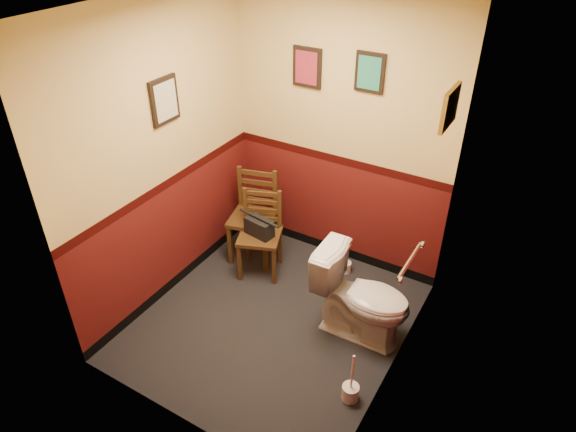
{
  "coord_description": "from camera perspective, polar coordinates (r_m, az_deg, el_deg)",
  "views": [
    {
      "loc": [
        1.82,
        -2.84,
        3.35
      ],
      "look_at": [
        0.0,
        0.25,
        1.0
      ],
      "focal_mm": 32.0,
      "sensor_mm": 36.0,
      "label": 1
    }
  ],
  "objects": [
    {
      "name": "framed_print_left",
      "position": [
        4.39,
        -13.55,
        12.36
      ],
      "size": [
        0.04,
        0.3,
        0.38
      ],
      "color": "black",
      "rests_on": "wall_left"
    },
    {
      "name": "framed_print_right",
      "position": [
        3.75,
        17.53,
        11.42
      ],
      "size": [
        0.04,
        0.34,
        0.28
      ],
      "color": "olive",
      "rests_on": "wall_right"
    },
    {
      "name": "toilet",
      "position": [
        4.42,
        8.28,
        -8.96
      ],
      "size": [
        0.84,
        0.48,
        0.82
      ],
      "primitive_type": "imported",
      "rotation": [
        0.0,
        0.0,
        1.59
      ],
      "color": "white",
      "rests_on": "floor"
    },
    {
      "name": "wall_left",
      "position": [
        4.54,
        -13.77,
        6.08
      ],
      "size": [
        0.0,
        2.4,
        2.7
      ],
      "primitive_type": "cube",
      "rotation": [
        1.57,
        0.0,
        1.57
      ],
      "color": "#521311",
      "rests_on": "ground"
    },
    {
      "name": "handbag",
      "position": [
        4.98,
        -3.2,
        -1.22
      ],
      "size": [
        0.3,
        0.18,
        0.21
      ],
      "rotation": [
        0.0,
        0.0,
        -0.16
      ],
      "color": "black",
      "rests_on": "chair_right"
    },
    {
      "name": "chair_left",
      "position": [
        5.27,
        -3.81,
        0.01
      ],
      "size": [
        0.54,
        0.54,
        0.94
      ],
      "rotation": [
        0.0,
        0.0,
        0.26
      ],
      "color": "#422A14",
      "rests_on": "floor"
    },
    {
      "name": "wall_back",
      "position": [
        4.86,
        5.76,
        8.77
      ],
      "size": [
        2.2,
        0.0,
        2.7
      ],
      "primitive_type": "cube",
      "rotation": [
        1.57,
        0.0,
        0.0
      ],
      "color": "#521311",
      "rests_on": "ground"
    },
    {
      "name": "ceiling",
      "position": [
        3.44,
        -2.29,
        22.29
      ],
      "size": [
        2.2,
        2.4,
        0.0
      ],
      "primitive_type": "cube",
      "rotation": [
        3.14,
        0.0,
        0.0
      ],
      "color": "silver",
      "rests_on": "ground"
    },
    {
      "name": "floor",
      "position": [
        4.76,
        -1.56,
        -11.58
      ],
      "size": [
        2.2,
        2.4,
        0.0
      ],
      "primitive_type": "cube",
      "color": "black",
      "rests_on": "ground"
    },
    {
      "name": "wall_right",
      "position": [
        3.55,
        13.38,
        -2.13
      ],
      "size": [
        0.0,
        2.4,
        2.7
      ],
      "primitive_type": "cube",
      "rotation": [
        1.57,
        0.0,
        -1.57
      ],
      "color": "#521311",
      "rests_on": "ground"
    },
    {
      "name": "toilet_brush",
      "position": [
        4.17,
        6.95,
        -18.8
      ],
      "size": [
        0.13,
        0.13,
        0.48
      ],
      "color": "silver",
      "rests_on": "floor"
    },
    {
      "name": "framed_print_back_a",
      "position": [
        4.78,
        2.13,
        16.17
      ],
      "size": [
        0.28,
        0.04,
        0.36
      ],
      "color": "black",
      "rests_on": "wall_back"
    },
    {
      "name": "grab_bar",
      "position": [
        3.99,
        13.41,
        -4.89
      ],
      "size": [
        0.05,
        0.56,
        0.06
      ],
      "color": "silver",
      "rests_on": "wall_right"
    },
    {
      "name": "chair_right",
      "position": [
        5.07,
        -3.08,
        -1.98
      ],
      "size": [
        0.52,
        0.52,
        0.86
      ],
      "rotation": [
        0.0,
        0.0,
        0.37
      ],
      "color": "#422A14",
      "rests_on": "floor"
    },
    {
      "name": "tp_stack",
      "position": [
        5.27,
        5.71,
        -5.11
      ],
      "size": [
        0.26,
        0.13,
        0.22
      ],
      "color": "silver",
      "rests_on": "floor"
    },
    {
      "name": "framed_print_back_b",
      "position": [
        4.52,
        9.08,
        15.46
      ],
      "size": [
        0.26,
        0.04,
        0.34
      ],
      "color": "black",
      "rests_on": "wall_back"
    },
    {
      "name": "wall_front",
      "position": [
        3.16,
        -13.57,
        -7.12
      ],
      "size": [
        2.2,
        0.0,
        2.7
      ],
      "primitive_type": "cube",
      "rotation": [
        -1.57,
        0.0,
        0.0
      ],
      "color": "#521311",
      "rests_on": "ground"
    }
  ]
}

